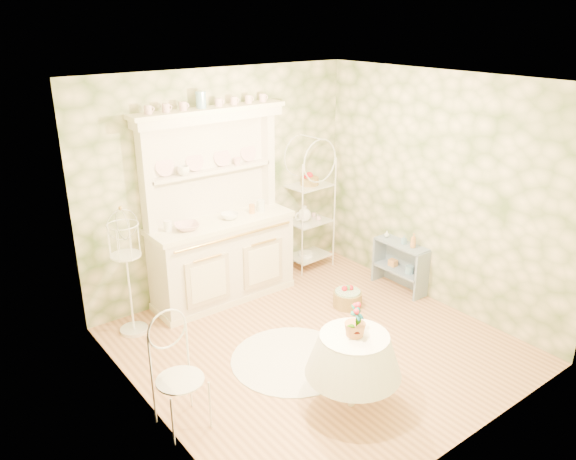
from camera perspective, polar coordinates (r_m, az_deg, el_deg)
floor at (r=6.02m, az=2.96°, el=-11.65°), size 3.60×3.60×0.00m
ceiling at (r=5.09m, az=3.55°, el=14.82°), size 3.60×3.60×0.00m
wall_left at (r=4.53m, az=-14.39°, el=-4.46°), size 3.60×3.60×0.00m
wall_right at (r=6.67m, az=15.10°, el=3.78°), size 3.60×3.60×0.00m
wall_back at (r=6.80m, az=-6.71°, el=4.71°), size 3.60×3.60×0.00m
wall_front at (r=4.33m, az=18.99°, el=-6.26°), size 3.60×3.60×0.00m
kitchen_dresser at (r=6.54m, az=-6.86°, el=2.14°), size 1.87×0.61×2.29m
bakers_rack at (r=7.43m, az=2.18°, el=3.22°), size 0.63×0.47×1.94m
side_shelf at (r=7.16m, az=11.32°, el=-3.52°), size 0.28×0.74×0.64m
round_table at (r=5.08m, az=6.58°, el=-14.47°), size 0.71×0.71×0.62m
cafe_chair at (r=4.86m, az=-10.89°, el=-15.02°), size 0.40×0.40×0.84m
birdcage_stand at (r=6.14m, az=-16.00°, el=-3.98°), size 0.36×0.36×1.47m
floor_basket at (r=6.74m, az=6.06°, el=-6.89°), size 0.42×0.42×0.21m
lace_rug at (r=5.79m, az=0.40°, el=-13.02°), size 1.58×1.58×0.01m
bowl_floral at (r=6.34m, az=-10.23°, el=0.11°), size 0.35×0.35×0.07m
bowl_white at (r=6.61m, az=-5.95°, el=1.21°), size 0.28×0.28×0.07m
cup_left at (r=6.35m, az=-10.57°, el=5.74°), size 0.14×0.14×0.11m
cup_right at (r=6.71m, az=-5.19°, el=6.84°), size 0.10×0.10×0.09m
potted_geranium at (r=4.75m, az=6.94°, el=-9.47°), size 0.19×0.16×0.30m
bottle_amber at (r=6.92m, az=12.59°, el=-1.24°), size 0.09×0.09×0.18m
bottle_blue at (r=7.01m, az=11.70°, el=-1.11°), size 0.06×0.06×0.11m
bottle_glass at (r=7.19m, az=10.01°, el=-0.48°), size 0.08×0.08×0.09m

